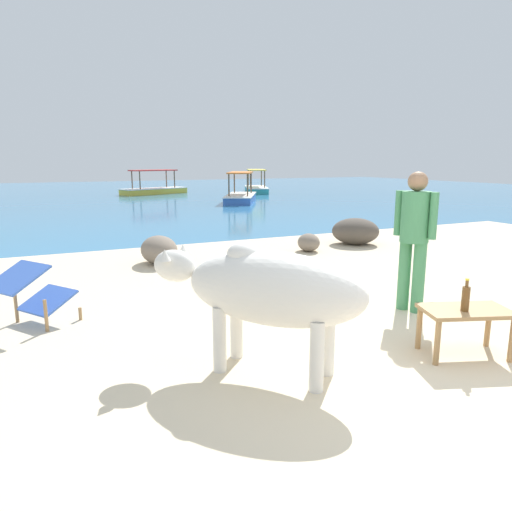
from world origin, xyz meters
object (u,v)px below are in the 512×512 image
at_px(low_bench_table, 466,317).
at_px(cow, 268,289).
at_px(person_standing, 414,231).
at_px(boat_blue, 241,195).
at_px(deck_chair_near, 33,291).
at_px(bottle, 466,298).
at_px(boat_yellow, 154,189).
at_px(boat_teal, 256,188).

bearing_deg(low_bench_table, cow, -174.56).
xyz_separation_m(cow, person_standing, (2.24, 0.75, 0.23)).
distance_m(cow, boat_blue, 16.73).
bearing_deg(person_standing, low_bench_table, 48.54).
bearing_deg(cow, person_standing, -112.48).
bearing_deg(deck_chair_near, cow, -83.04).
height_order(cow, bottle, cow).
distance_m(boat_yellow, boat_teal, 5.66).
height_order(low_bench_table, boat_blue, boat_blue).
relative_size(low_bench_table, person_standing, 0.53).
relative_size(deck_chair_near, boat_blue, 0.25).
bearing_deg(boat_yellow, cow, 59.27).
distance_m(bottle, boat_teal, 22.63).
relative_size(boat_yellow, boat_teal, 1.00).
xyz_separation_m(cow, boat_teal, (9.50, 20.76, -0.47)).
relative_size(boat_blue, boat_teal, 0.98).
distance_m(boat_blue, boat_teal, 6.16).
distance_m(bottle, deck_chair_near, 4.29).
relative_size(cow, low_bench_table, 1.98).
height_order(cow, person_standing, person_standing).
distance_m(bottle, boat_blue, 16.62).
xyz_separation_m(cow, deck_chair_near, (-1.77, 2.04, -0.33)).
bearing_deg(boat_yellow, boat_blue, 89.64).
height_order(low_bench_table, boat_teal, boat_teal).
height_order(bottle, deck_chair_near, bottle).
xyz_separation_m(cow, boat_yellow, (3.96, 21.91, -0.47)).
height_order(person_standing, boat_blue, person_standing).
xyz_separation_m(bottle, boat_blue, (4.61, 15.97, -0.31)).
xyz_separation_m(boat_yellow, boat_teal, (5.54, -1.16, 0.00)).
height_order(cow, boat_teal, boat_teal).
bearing_deg(boat_yellow, bottle, 63.75).
bearing_deg(boat_blue, bottle, -167.96).
distance_m(boat_yellow, boat_blue, 6.84).
height_order(cow, boat_blue, boat_blue).
height_order(cow, deck_chair_near, cow).
distance_m(low_bench_table, boat_blue, 16.57).
bearing_deg(cow, boat_teal, -65.57).
xyz_separation_m(deck_chair_near, person_standing, (4.01, -1.29, 0.56)).
xyz_separation_m(boat_blue, boat_teal, (3.18, 5.27, 0.00)).
distance_m(deck_chair_near, person_standing, 4.25).
bearing_deg(low_bench_table, bottle, -131.17).
bearing_deg(boat_blue, cow, -174.02).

